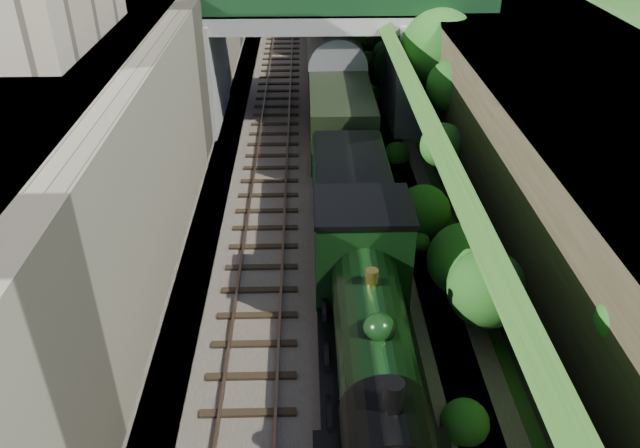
% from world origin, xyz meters
% --- Properties ---
extents(trackbed, '(10.00, 90.00, 0.20)m').
position_xyz_m(trackbed, '(0.00, 20.00, 0.10)').
color(trackbed, '#473F38').
rests_on(trackbed, ground).
extents(retaining_wall, '(1.00, 90.00, 7.00)m').
position_xyz_m(retaining_wall, '(-5.50, 20.00, 3.50)').
color(retaining_wall, '#756B56').
rests_on(retaining_wall, ground).
extents(street_plateau_left, '(6.00, 90.00, 7.00)m').
position_xyz_m(street_plateau_left, '(-9.00, 20.00, 3.50)').
color(street_plateau_left, '#262628').
rests_on(street_plateau_left, ground).
extents(street_plateau_right, '(8.00, 90.00, 6.25)m').
position_xyz_m(street_plateau_right, '(9.50, 20.00, 3.12)').
color(street_plateau_right, '#262628').
rests_on(street_plateau_right, ground).
extents(embankment_slope, '(4.16, 90.00, 6.36)m').
position_xyz_m(embankment_slope, '(4.99, 18.46, 2.75)').
color(embankment_slope, '#1E4714').
rests_on(embankment_slope, ground).
extents(track_left, '(2.50, 90.00, 0.20)m').
position_xyz_m(track_left, '(-2.00, 20.00, 0.25)').
color(track_left, black).
rests_on(track_left, trackbed).
extents(track_right, '(2.50, 90.00, 0.20)m').
position_xyz_m(track_right, '(1.20, 20.00, 0.25)').
color(track_right, black).
rests_on(track_right, trackbed).
extents(road_bridge, '(16.00, 6.40, 7.25)m').
position_xyz_m(road_bridge, '(0.94, 24.00, 4.08)').
color(road_bridge, gray).
rests_on(road_bridge, ground).
extents(tree, '(3.60, 3.80, 6.60)m').
position_xyz_m(tree, '(5.91, 20.62, 4.65)').
color(tree, black).
rests_on(tree, ground).
extents(locomotive, '(3.10, 10.22, 3.83)m').
position_xyz_m(locomotive, '(1.20, 4.54, 1.89)').
color(locomotive, black).
rests_on(locomotive, trackbed).
extents(tender, '(2.70, 6.00, 3.05)m').
position_xyz_m(tender, '(1.20, 11.90, 1.62)').
color(tender, black).
rests_on(tender, trackbed).
extents(coach_front, '(2.90, 18.00, 3.70)m').
position_xyz_m(coach_front, '(1.20, 24.50, 2.05)').
color(coach_front, black).
rests_on(coach_front, trackbed).
extents(coach_middle, '(2.90, 18.00, 3.70)m').
position_xyz_m(coach_middle, '(1.20, 43.30, 2.05)').
color(coach_middle, black).
rests_on(coach_middle, trackbed).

